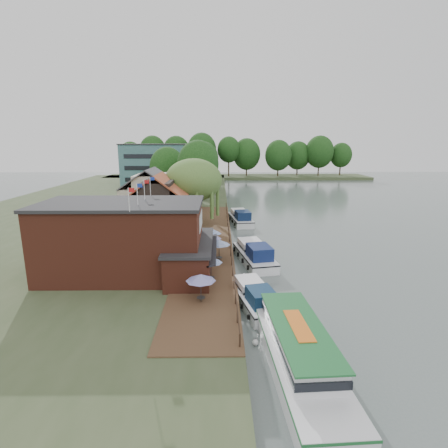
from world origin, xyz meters
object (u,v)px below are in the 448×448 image
object	(u,v)px
cottage_a	(159,205)
umbrella_0	(201,288)
cruiser_1	(254,252)
willow	(194,193)
tour_boat	(300,351)
cruiser_0	(255,294)
pub	(144,238)
umbrella_4	(212,244)
hotel_block	(167,165)
umbrella_3	(219,250)
cottage_c	(181,188)
umbrella_5	(213,239)
swan	(255,342)
umbrella_1	(211,269)
cruiser_2	(240,216)
cottage_b	(151,195)
umbrella_2	(206,258)

from	to	relation	value
cottage_a	umbrella_0	size ratio (longest dim) A/B	3.50
cruiser_1	willow	bearing A→B (deg)	109.27
tour_boat	cruiser_0	bearing A→B (deg)	98.90
pub	umbrella_4	size ratio (longest dim) A/B	8.42
hotel_block	umbrella_3	distance (m)	69.34
cottage_a	cruiser_0	distance (m)	23.47
pub	cruiser_0	xyz separation A→B (m)	(10.42, -5.08, -3.56)
cottage_c	cruiser_0	size ratio (longest dim) A/B	0.93
umbrella_5	tour_boat	world-z (taller)	umbrella_5
willow	swan	size ratio (longest dim) A/B	23.69
umbrella_1	cruiser_2	bearing A→B (deg)	81.21
cottage_a	cottage_b	bearing A→B (deg)	106.70
umbrella_5	cruiser_2	distance (m)	18.58
umbrella_3	umbrella_5	distance (m)	4.80
cottage_b	swan	xyz separation A→B (m)	(13.90, -36.06, -5.03)
umbrella_0	umbrella_3	distance (m)	10.18
cruiser_2	hotel_block	bearing A→B (deg)	104.99
umbrella_5	cruiser_0	size ratio (longest dim) A/B	0.26
cottage_b	tour_boat	distance (m)	42.48
umbrella_3	umbrella_4	distance (m)	2.56
cottage_a	umbrella_4	bearing A→B (deg)	-49.94
willow	umbrella_1	bearing A→B (deg)	-82.04
cottage_a	umbrella_2	xyz separation A→B (m)	(7.04, -14.14, -2.96)
cottage_b	umbrella_4	xyz separation A→B (m)	(10.57, -19.01, -2.96)
hotel_block	umbrella_3	xyz separation A→B (m)	(15.35, -67.45, -4.86)
hotel_block	umbrella_0	world-z (taller)	hotel_block
umbrella_0	umbrella_2	bearing A→B (deg)	88.92
umbrella_0	cruiser_0	size ratio (longest dim) A/B	0.27
cruiser_0	swan	distance (m)	6.07
cottage_c	cruiser_0	world-z (taller)	cottage_c
pub	cruiser_2	world-z (taller)	pub
hotel_block	cruiser_0	size ratio (longest dim) A/B	2.79
cottage_b	umbrella_2	size ratio (longest dim) A/B	4.04
cottage_a	umbrella_3	size ratio (longest dim) A/B	3.50
cottage_a	cruiser_0	bearing A→B (deg)	-60.37
pub	tour_boat	bearing A→B (deg)	-48.66
cottage_b	swan	world-z (taller)	cottage_b
umbrella_4	cruiser_1	bearing A→B (deg)	1.56
cottage_c	tour_boat	xyz separation A→B (m)	(12.34, -48.02, -3.81)
cruiser_0	cruiser_1	bearing A→B (deg)	71.79
umbrella_3	cruiser_2	world-z (taller)	umbrella_3
tour_boat	cottage_b	bearing A→B (deg)	109.53
cottage_c	umbrella_3	xyz separation A→B (m)	(7.35, -30.45, -2.96)
hotel_block	umbrella_0	distance (m)	78.91
willow	umbrella_4	bearing A→B (deg)	-77.62
cottage_a	umbrella_5	world-z (taller)	cottage_a
cruiser_0	cruiser_2	xyz separation A→B (m)	(0.60, 31.39, 0.17)
swan	umbrella_4	bearing A→B (deg)	101.04
cruiser_1	swan	size ratio (longest dim) A/B	24.04
hotel_block	cottage_b	xyz separation A→B (m)	(4.00, -46.00, -1.90)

